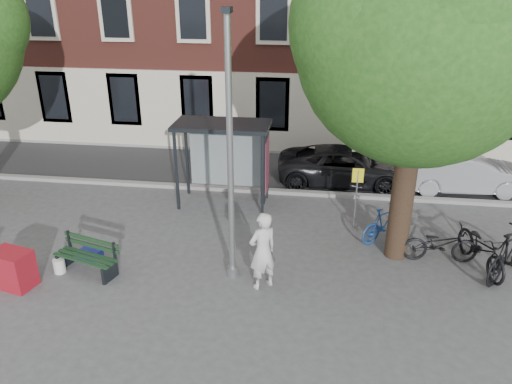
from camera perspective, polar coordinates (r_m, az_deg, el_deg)
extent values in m
plane|color=#4C4C4F|center=(12.24, -2.67, -9.47)|extent=(90.00, 90.00, 0.00)
cube|color=#28282B|center=(18.42, 1.18, 2.50)|extent=(40.00, 4.00, 0.01)
cube|color=gray|center=(16.56, 0.38, 0.17)|extent=(40.00, 0.25, 0.12)
cube|color=gray|center=(20.26, 1.84, 4.69)|extent=(40.00, 0.25, 0.12)
cylinder|color=#9EA0A3|center=(10.88, -2.97, 3.84)|extent=(0.14, 0.14, 6.00)
cylinder|color=#9EA0A3|center=(12.17, -2.68, -9.00)|extent=(0.28, 0.28, 0.24)
cube|color=#1E2328|center=(10.24, -3.35, 20.08)|extent=(0.18, 0.35, 0.12)
cylinder|color=black|center=(12.75, 16.41, -0.34)|extent=(0.56, 0.56, 3.40)
sphere|color=#225218|center=(11.79, 18.56, 16.28)|extent=(5.60, 5.60, 5.60)
sphere|color=#225218|center=(12.33, 22.88, 18.32)|extent=(3.92, 3.92, 3.92)
sphere|color=#225218|center=(11.35, 14.86, 17.97)|extent=(4.20, 4.20, 4.20)
sphere|color=#225218|center=(10.90, 20.88, 18.63)|extent=(3.64, 3.64, 3.64)
cube|color=#1E2328|center=(15.11, -9.08, 2.35)|extent=(0.08, 0.08, 2.50)
cube|color=#1E2328|center=(14.60, 0.76, 1.88)|extent=(0.08, 0.08, 2.50)
cube|color=#1E2328|center=(16.19, -7.91, 3.91)|extent=(0.08, 0.08, 2.50)
cube|color=#1E2328|center=(15.71, 1.29, 3.50)|extent=(0.08, 0.08, 2.50)
cube|color=#1E2328|center=(14.93, -3.93, 7.65)|extent=(2.85, 1.45, 0.12)
cube|color=#8C999E|center=(15.86, -3.38, 4.14)|extent=(2.34, 0.04, 2.00)
cube|color=#1E2328|center=(15.11, 1.04, 3.16)|extent=(0.12, 1.14, 2.12)
cube|color=#D84C19|center=(15.10, 1.30, 3.15)|extent=(0.02, 0.90, 1.62)
imported|color=silver|center=(11.33, 0.78, -6.75)|extent=(0.83, 0.79, 1.90)
cube|color=#1E2328|center=(13.32, -21.03, -7.17)|extent=(0.22, 0.51, 0.42)
cube|color=#1E2328|center=(12.45, -16.37, -8.77)|extent=(0.22, 0.51, 0.42)
cube|color=#18371D|center=(12.65, -19.42, -7.41)|extent=(1.60, 0.58, 0.04)
cube|color=#18371D|center=(12.76, -18.92, -7.07)|extent=(1.60, 0.58, 0.04)
cube|color=#18371D|center=(12.86, -18.42, -6.74)|extent=(1.60, 0.58, 0.04)
cube|color=#18371D|center=(12.82, -18.25, -5.84)|extent=(1.58, 0.51, 0.09)
cube|color=#18371D|center=(12.75, -18.35, -5.18)|extent=(1.58, 0.51, 0.09)
imported|color=black|center=(13.36, 20.28, -5.59)|extent=(1.87, 0.71, 0.97)
imported|color=#1A4391|center=(13.93, 14.51, -3.49)|extent=(1.55, 1.44, 0.99)
imported|color=black|center=(13.42, 24.41, -5.87)|extent=(1.24, 2.20, 1.09)
imported|color=black|center=(13.29, 26.97, -6.25)|extent=(1.82, 1.98, 1.26)
imported|color=black|center=(17.38, 10.08, 2.99)|extent=(4.57, 2.18, 1.26)
imported|color=#9FA1A6|center=(17.80, 22.65, 2.10)|extent=(4.15, 1.66, 1.34)
cube|color=maroon|center=(12.90, -26.03, -7.91)|extent=(1.02, 0.80, 0.90)
cube|color=#212C9B|center=(13.58, -18.42, -6.66)|extent=(0.65, 0.55, 0.20)
cylinder|color=white|center=(13.14, -21.55, -7.85)|extent=(0.35, 0.35, 0.36)
cylinder|color=#9EA0A3|center=(14.25, 11.34, -0.84)|extent=(0.04, 0.04, 1.75)
cube|color=yellow|center=(13.97, 11.58, 1.88)|extent=(0.31, 0.03, 0.41)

